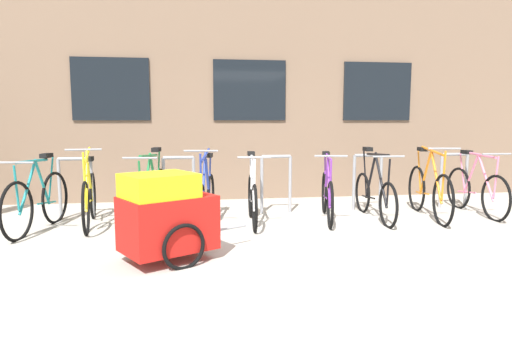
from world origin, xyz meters
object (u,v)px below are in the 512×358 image
Objects in this scene: bicycle_green at (151,196)px; bicycle_orange at (429,191)px; bicycle_yellow at (89,198)px; bicycle_white at (252,198)px; bicycle_teal at (37,201)px; bicycle_purple at (327,194)px; bicycle_black at (374,194)px; bike_trailer at (166,215)px; bicycle_pink at (476,190)px; bicycle_blue at (206,197)px.

bicycle_orange is (4.06, -0.07, -0.00)m from bicycle_green.
bicycle_white is (2.25, -0.21, -0.02)m from bicycle_yellow.
bicycle_green is 1.06× the size of bicycle_teal.
bicycle_purple is (1.12, 0.08, 0.00)m from bicycle_white.
bicycle_white is 1.12m from bicycle_purple.
bicycle_black is 3.37m from bike_trailer.
bicycle_teal is at bearing -179.56° from bicycle_black.
bicycle_green is at bearing 178.98° from bicycle_orange.
bicycle_purple is (2.52, 0.01, -0.03)m from bicycle_green.
bicycle_teal is (-2.86, -0.01, 0.03)m from bicycle_white.
bicycle_blue reaches higher than bicycle_pink.
bicycle_purple is at bearing -0.34° from bicycle_blue.
bicycle_yellow is 1.10× the size of bicycle_white.
bicycle_yellow is 4.91m from bicycle_orange.
bike_trailer is (-2.94, -1.64, 0.11)m from bicycle_black.
bicycle_black is at bearing 29.13° from bike_trailer.
bike_trailer is (1.74, -1.60, 0.08)m from bicycle_teal.
bicycle_teal is at bearing -176.66° from bicycle_green.
bicycle_black reaches higher than bicycle_white.
bicycle_black is at bearing -2.62° from bicycle_yellow.
bike_trailer is (-3.78, -1.62, 0.08)m from bicycle_orange.
bicycle_purple is (-1.55, 0.08, -0.03)m from bicycle_orange.
bicycle_teal is at bearing -177.33° from bicycle_blue.
bicycle_pink is 4.16m from bicycle_blue.
bicycle_black is 1.21× the size of bike_trailer.
bicycle_blue is at bearing 74.31° from bike_trailer.
bicycle_green is 0.76m from bicycle_blue.
bike_trailer is (-0.48, -1.71, 0.11)m from bicycle_blue.
bicycle_green is 1.27× the size of bike_trailer.
bicycle_teal is (-4.68, -0.04, 0.03)m from bicycle_black.
bicycle_orange reaches higher than bicycle_blue.
bike_trailer is at bearing -156.88° from bicycle_orange.
bicycle_pink is 2.40m from bicycle_purple.
bicycle_orange is at bearing 0.13° from bicycle_teal.
bicycle_black is (4.07, -0.19, -0.02)m from bicycle_yellow.
bicycle_white is 1.13× the size of bike_trailer.
bicycle_pink is 6.38m from bicycle_teal.
bicycle_teal is (-6.38, -0.15, 0.02)m from bicycle_pink.
bicycle_orange reaches higher than bicycle_teal.
bicycle_yellow is 0.86m from bicycle_green.
bicycle_blue is at bearing 2.67° from bicycle_teal.
bicycle_yellow reaches higher than bicycle_blue.
bicycle_yellow is at bearing 179.28° from bicycle_pink.
bicycle_purple is at bearing 4.30° from bicycle_white.
bicycle_yellow is at bearing 175.76° from bicycle_blue.
bicycle_white is at bearing -179.92° from bicycle_orange.
bicycle_pink is 0.87m from bicycle_orange.
bicycle_green is 1.07× the size of bicycle_purple.
bicycle_pink is (5.77, -0.07, -0.01)m from bicycle_yellow.
bicycle_green reaches higher than bicycle_pink.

